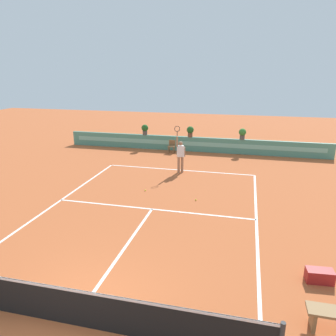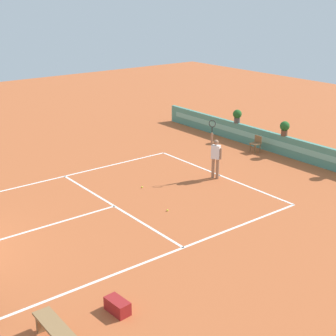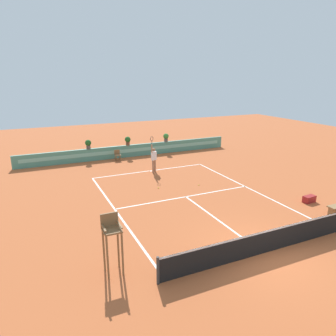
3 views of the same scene
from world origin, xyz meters
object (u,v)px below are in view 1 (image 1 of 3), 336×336
at_px(gear_bag, 320,276).
at_px(tennis_ball_mid_court, 145,190).
at_px(potted_plant_right, 242,133).
at_px(potted_plant_left, 145,129).
at_px(tennis_ball_near_baseline, 196,200).
at_px(potted_plant_centre, 190,131).
at_px(tennis_player, 180,154).
at_px(ball_kid_chair, 172,146).

bearing_deg(gear_bag, tennis_ball_mid_court, 140.75).
relative_size(potted_plant_right, potted_plant_left, 1.00).
xyz_separation_m(tennis_ball_near_baseline, potted_plant_centre, (-1.79, 8.68, 1.38)).
bearing_deg(potted_plant_left, potted_plant_right, 0.00).
bearing_deg(tennis_ball_near_baseline, tennis_player, 111.26).
height_order(tennis_player, potted_plant_left, tennis_player).
bearing_deg(potted_plant_right, potted_plant_centre, 180.00).
relative_size(tennis_player, tennis_ball_near_baseline, 38.01).
distance_m(tennis_ball_mid_court, potted_plant_left, 8.59).
bearing_deg(tennis_ball_mid_court, potted_plant_right, 62.75).
xyz_separation_m(gear_bag, potted_plant_right, (-2.39, 13.45, 1.23)).
relative_size(tennis_player, potted_plant_left, 3.57).
bearing_deg(potted_plant_right, tennis_ball_mid_court, -117.25).
bearing_deg(potted_plant_centre, tennis_ball_near_baseline, -78.33).
bearing_deg(tennis_ball_near_baseline, tennis_ball_mid_court, 166.61).
relative_size(potted_plant_centre, potted_plant_right, 1.00).
xyz_separation_m(potted_plant_centre, potted_plant_left, (-3.23, 0.00, 0.00)).
height_order(gear_bag, potted_plant_centre, potted_plant_centre).
xyz_separation_m(ball_kid_chair, gear_bag, (6.99, -12.71, -0.30)).
distance_m(tennis_player, potted_plant_centre, 4.94).
distance_m(tennis_player, tennis_ball_mid_court, 3.48).
relative_size(ball_kid_chair, potted_plant_centre, 1.17).
distance_m(gear_bag, potted_plant_left, 16.28).
bearing_deg(ball_kid_chair, gear_bag, -61.21).
distance_m(tennis_player, potted_plant_right, 5.85).
relative_size(gear_bag, potted_plant_right, 0.97).
height_order(tennis_player, tennis_ball_near_baseline, tennis_player).
height_order(ball_kid_chair, tennis_ball_mid_court, ball_kid_chair).
height_order(tennis_player, potted_plant_centre, tennis_player).
relative_size(ball_kid_chair, tennis_ball_mid_court, 12.50).
bearing_deg(tennis_player, potted_plant_centre, 93.81).
bearing_deg(tennis_player, potted_plant_right, 57.35).
distance_m(gear_bag, tennis_ball_mid_court, 8.47).
height_order(potted_plant_centre, potted_plant_left, same).
bearing_deg(ball_kid_chair, potted_plant_centre, 33.18).
xyz_separation_m(tennis_ball_mid_court, potted_plant_centre, (0.69, 8.09, 1.38)).
bearing_deg(tennis_player, tennis_ball_mid_court, -107.78).
height_order(tennis_ball_near_baseline, potted_plant_right, potted_plant_right).
bearing_deg(gear_bag, potted_plant_right, 100.08).
distance_m(tennis_ball_near_baseline, potted_plant_centre, 8.97).
xyz_separation_m(tennis_ball_near_baseline, potted_plant_left, (-5.03, 8.68, 1.38)).
xyz_separation_m(ball_kid_chair, potted_plant_right, (4.60, 0.73, 0.93)).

